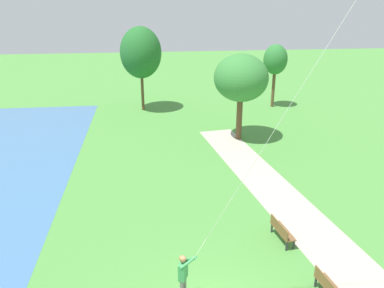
% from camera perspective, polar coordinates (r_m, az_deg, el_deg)
% --- Properties ---
extents(walkway_path, '(6.88, 32.02, 0.02)m').
position_cam_1_polar(walkway_path, '(16.78, 21.03, -15.72)').
color(walkway_path, '#B7AD99').
rests_on(walkway_path, ground).
extents(person_kite_flyer, '(0.63, 0.50, 1.83)m').
position_cam_1_polar(person_kite_flyer, '(13.65, -1.20, -18.10)').
color(person_kite_flyer, '#232328').
rests_on(person_kite_flyer, ground).
extents(park_bench_near_walkway, '(0.65, 1.55, 0.88)m').
position_cam_1_polar(park_bench_near_walkway, '(14.70, 19.15, -18.84)').
color(park_bench_near_walkway, brown).
rests_on(park_bench_near_walkway, ground).
extents(park_bench_far_walkway, '(0.65, 1.55, 0.88)m').
position_cam_1_polar(park_bench_far_walkway, '(17.09, 12.69, -11.95)').
color(park_bench_far_walkway, brown).
rests_on(park_bench_far_walkway, ground).
extents(tree_behind_path, '(3.62, 3.98, 5.89)m').
position_cam_1_polar(tree_behind_path, '(27.00, 7.04, 9.34)').
color(tree_behind_path, brown).
rests_on(tree_behind_path, ground).
extents(tree_treeline_right, '(2.05, 2.15, 5.49)m').
position_cam_1_polar(tree_treeline_right, '(35.81, 11.86, 11.69)').
color(tree_treeline_right, brown).
rests_on(tree_treeline_right, ground).
extents(tree_lakeside_near, '(3.43, 3.83, 7.07)m').
position_cam_1_polar(tree_lakeside_near, '(34.12, -7.35, 12.85)').
color(tree_lakeside_near, brown).
rests_on(tree_lakeside_near, ground).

